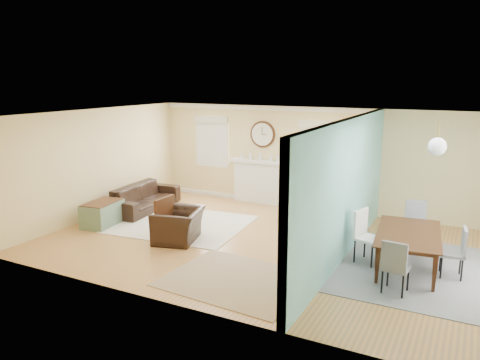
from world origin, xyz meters
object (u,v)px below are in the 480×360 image
Objects in this scene: dining_table at (409,251)px; green_chair at (304,204)px; credenza at (349,213)px; eames_chair at (179,225)px; sofa at (144,197)px.

green_chair is at bearing 45.51° from dining_table.
dining_table is (1.50, -1.64, -0.07)m from credenza.
eames_chair is 0.54× the size of dining_table.
credenza reaches higher than green_chair.
dining_table reaches higher than green_chair.
sofa is 1.58× the size of credenza.
eames_chair is 1.45× the size of green_chair.
green_chair is at bearing -76.11° from sofa.
dining_table reaches higher than sofa.
dining_table is (4.44, 0.66, -0.00)m from eames_chair.
sofa reaches higher than green_chair.
eames_chair is 0.73× the size of credenza.
sofa is 4.03m from green_chair.
eames_chair is 3.72m from credenza.
sofa is 3.13× the size of green_chair.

